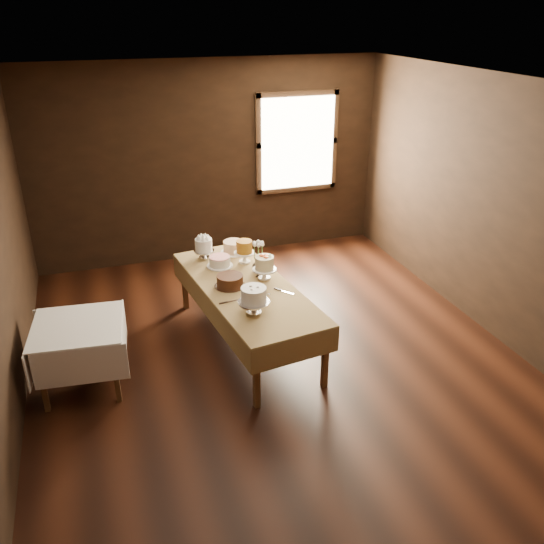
# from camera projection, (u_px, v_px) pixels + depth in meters

# --- Properties ---
(floor) EXTENTS (5.00, 6.00, 0.01)m
(floor) POSITION_uv_depth(u_px,v_px,m) (278.00, 360.00, 6.00)
(floor) COLOR black
(floor) RESTS_ON ground
(ceiling) EXTENTS (5.00, 6.00, 0.01)m
(ceiling) POSITION_uv_depth(u_px,v_px,m) (279.00, 85.00, 4.80)
(ceiling) COLOR beige
(ceiling) RESTS_ON wall_back
(wall_back) EXTENTS (5.00, 0.02, 2.80)m
(wall_back) POSITION_uv_depth(u_px,v_px,m) (210.00, 163.00, 7.97)
(wall_back) COLOR black
(wall_back) RESTS_ON ground
(wall_front) EXTENTS (5.00, 0.02, 2.80)m
(wall_front) POSITION_uv_depth(u_px,v_px,m) (473.00, 451.00, 2.83)
(wall_front) COLOR black
(wall_front) RESTS_ON ground
(wall_right) EXTENTS (0.02, 6.00, 2.80)m
(wall_right) POSITION_uv_depth(u_px,v_px,m) (497.00, 211.00, 6.11)
(wall_right) COLOR black
(wall_right) RESTS_ON ground
(window) EXTENTS (1.10, 0.05, 1.30)m
(window) POSITION_uv_depth(u_px,v_px,m) (298.00, 143.00, 8.20)
(window) COLOR #FFEABF
(window) RESTS_ON wall_back
(display_table) EXTENTS (1.19, 2.40, 0.71)m
(display_table) POSITION_uv_depth(u_px,v_px,m) (246.00, 290.00, 6.04)
(display_table) COLOR #4E331C
(display_table) RESTS_ON ground
(side_table) EXTENTS (0.91, 0.91, 0.69)m
(side_table) POSITION_uv_depth(u_px,v_px,m) (78.00, 332.00, 5.34)
(side_table) COLOR #4E331C
(side_table) RESTS_ON ground
(cake_meringue) EXTENTS (0.28, 0.28, 0.25)m
(cake_meringue) POSITION_uv_depth(u_px,v_px,m) (204.00, 249.00, 6.61)
(cake_meringue) COLOR silver
(cake_meringue) RESTS_ON display_table
(cake_speckled) EXTENTS (0.31, 0.31, 0.15)m
(cake_speckled) POSITION_uv_depth(u_px,v_px,m) (234.00, 247.00, 6.79)
(cake_speckled) COLOR white
(cake_speckled) RESTS_ON display_table
(cake_lattice) EXTENTS (0.30, 0.30, 0.11)m
(cake_lattice) POSITION_uv_depth(u_px,v_px,m) (220.00, 262.00, 6.44)
(cake_lattice) COLOR white
(cake_lattice) RESTS_ON display_table
(cake_caramel) EXTENTS (0.26, 0.26, 0.28)m
(cake_caramel) POSITION_uv_depth(u_px,v_px,m) (244.00, 253.00, 6.51)
(cake_caramel) COLOR white
(cake_caramel) RESTS_ON display_table
(cake_chocolate) EXTENTS (0.38, 0.38, 0.13)m
(cake_chocolate) POSITION_uv_depth(u_px,v_px,m) (230.00, 281.00, 5.96)
(cake_chocolate) COLOR silver
(cake_chocolate) RESTS_ON display_table
(cake_flowers) EXTENTS (0.29, 0.29, 0.27)m
(cake_flowers) POSITION_uv_depth(u_px,v_px,m) (264.00, 269.00, 6.12)
(cake_flowers) COLOR white
(cake_flowers) RESTS_ON display_table
(cake_swirl) EXTENTS (0.31, 0.31, 0.28)m
(cake_swirl) POSITION_uv_depth(u_px,v_px,m) (254.00, 302.00, 5.43)
(cake_swirl) COLOR silver
(cake_swirl) RESTS_ON display_table
(cake_server_a) EXTENTS (0.24, 0.04, 0.01)m
(cake_server_a) POSITION_uv_depth(u_px,v_px,m) (264.00, 295.00, 5.82)
(cake_server_a) COLOR silver
(cake_server_a) RESTS_ON display_table
(cake_server_b) EXTENTS (0.17, 0.20, 0.01)m
(cake_server_b) POSITION_uv_depth(u_px,v_px,m) (288.00, 292.00, 5.86)
(cake_server_b) COLOR silver
(cake_server_b) RESTS_ON display_table
(cake_server_c) EXTENTS (0.11, 0.23, 0.01)m
(cake_server_c) POSITION_uv_depth(u_px,v_px,m) (230.00, 275.00, 6.25)
(cake_server_c) COLOR silver
(cake_server_c) RESTS_ON display_table
(cake_server_d) EXTENTS (0.18, 0.20, 0.01)m
(cake_server_d) POSITION_uv_depth(u_px,v_px,m) (262.00, 271.00, 6.33)
(cake_server_d) COLOR silver
(cake_server_d) RESTS_ON display_table
(cake_server_e) EXTENTS (0.24, 0.05, 0.01)m
(cake_server_e) POSITION_uv_depth(u_px,v_px,m) (235.00, 301.00, 5.70)
(cake_server_e) COLOR silver
(cake_server_e) RESTS_ON display_table
(flower_vase) EXTENTS (0.16, 0.16, 0.14)m
(flower_vase) POSITION_uv_depth(u_px,v_px,m) (258.00, 265.00, 6.33)
(flower_vase) COLOR #2D2823
(flower_vase) RESTS_ON display_table
(flower_bouquet) EXTENTS (0.14, 0.14, 0.20)m
(flower_bouquet) POSITION_uv_depth(u_px,v_px,m) (258.00, 249.00, 6.25)
(flower_bouquet) COLOR white
(flower_bouquet) RESTS_ON flower_vase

